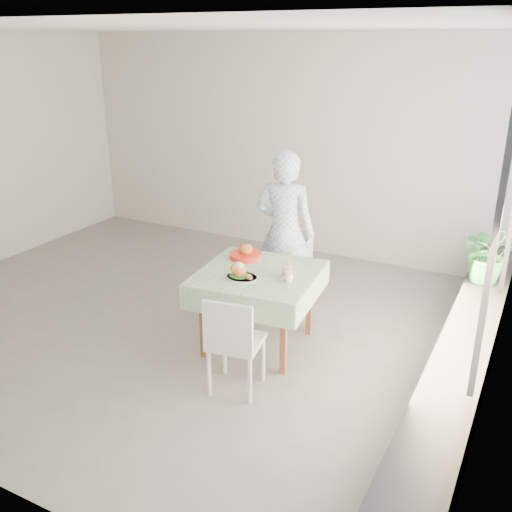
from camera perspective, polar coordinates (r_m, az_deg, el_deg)
The scene contains 14 objects.
floor at distance 6.00m, azimuth -7.78°, elevation -6.14°, with size 6.00×6.00×0.00m, color #625F5D.
ceiling at distance 5.35m, azimuth -9.35°, elevation 21.63°, with size 6.00×6.00×0.00m, color white.
wall_back at distance 7.62m, azimuth 2.70°, elevation 11.03°, with size 6.00×0.02×2.80m, color beige.
wall_right at distance 4.51m, azimuth 24.23°, elevation 2.10°, with size 0.02×5.00×2.80m, color beige.
window_ledge at distance 4.98m, azimuth 19.95°, elevation -10.12°, with size 0.40×4.80×0.50m, color black.
cafe_table at distance 5.25m, azimuth 0.23°, elevation -4.45°, with size 1.14×1.14×0.74m.
chair_far at distance 6.00m, azimuth 3.30°, elevation -3.12°, with size 0.48×0.48×0.87m.
chair_near at distance 4.71m, azimuth -2.02°, elevation -10.42°, with size 0.46×0.46×0.85m.
diner at distance 5.85m, azimuth 2.89°, elevation 2.39°, with size 0.62×0.41×1.70m, color #81ADCF.
main_dish at distance 4.99m, azimuth -1.59°, elevation -1.71°, with size 0.29×0.29×0.15m.
juice_cup_orange at distance 5.04m, azimuth 3.17°, elevation -1.38°, with size 0.09×0.09×0.25m.
juice_cup_lemonade at distance 4.93m, azimuth 3.25°, elevation -1.97°, with size 0.09×0.09×0.24m.
second_dish at distance 5.45m, azimuth -1.05°, elevation 0.23°, with size 0.31×0.31×0.15m.
potted_plant at distance 5.89m, azimuth 22.26°, elevation 0.32°, with size 0.53×0.46×0.59m, color #267433.
Camera 1 is at (3.17, -4.31, 2.72)m, focal length 40.00 mm.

